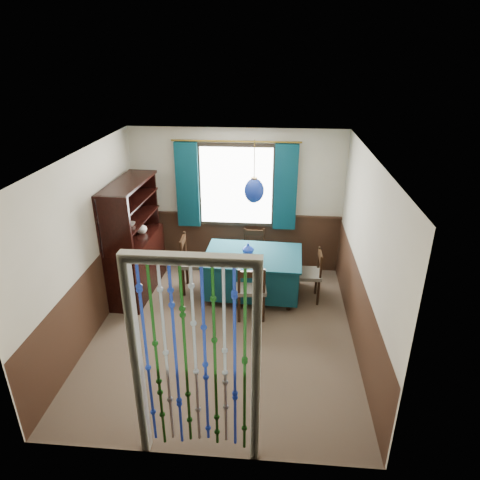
# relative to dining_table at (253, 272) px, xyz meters

# --- Properties ---
(floor) EXTENTS (4.00, 4.00, 0.00)m
(floor) POSITION_rel_dining_table_xyz_m (-0.34, -1.05, -0.42)
(floor) COLOR brown
(floor) RESTS_ON ground
(ceiling) EXTENTS (4.00, 4.00, 0.00)m
(ceiling) POSITION_rel_dining_table_xyz_m (-0.34, -1.05, 2.08)
(ceiling) COLOR silver
(ceiling) RESTS_ON ground
(wall_back) EXTENTS (3.60, 0.00, 3.60)m
(wall_back) POSITION_rel_dining_table_xyz_m (-0.34, 0.95, 0.83)
(wall_back) COLOR beige
(wall_back) RESTS_ON ground
(wall_front) EXTENTS (3.60, 0.00, 3.60)m
(wall_front) POSITION_rel_dining_table_xyz_m (-0.34, -3.05, 0.83)
(wall_front) COLOR beige
(wall_front) RESTS_ON ground
(wall_left) EXTENTS (0.00, 4.00, 4.00)m
(wall_left) POSITION_rel_dining_table_xyz_m (-2.14, -1.05, 0.83)
(wall_left) COLOR beige
(wall_left) RESTS_ON ground
(wall_right) EXTENTS (0.00, 4.00, 4.00)m
(wall_right) POSITION_rel_dining_table_xyz_m (1.46, -1.05, 0.83)
(wall_right) COLOR beige
(wall_right) RESTS_ON ground
(wainscot_back) EXTENTS (3.60, 0.00, 3.60)m
(wainscot_back) POSITION_rel_dining_table_xyz_m (-0.34, 0.94, 0.08)
(wainscot_back) COLOR #362014
(wainscot_back) RESTS_ON ground
(wainscot_front) EXTENTS (3.60, 0.00, 3.60)m
(wainscot_front) POSITION_rel_dining_table_xyz_m (-0.34, -3.03, 0.08)
(wainscot_front) COLOR #362014
(wainscot_front) RESTS_ON ground
(wainscot_left) EXTENTS (0.00, 4.00, 4.00)m
(wainscot_left) POSITION_rel_dining_table_xyz_m (-2.13, -1.05, 0.08)
(wainscot_left) COLOR #362014
(wainscot_left) RESTS_ON ground
(wainscot_right) EXTENTS (0.00, 4.00, 4.00)m
(wainscot_right) POSITION_rel_dining_table_xyz_m (1.44, -1.05, 0.08)
(wainscot_right) COLOR #362014
(wainscot_right) RESTS_ON ground
(window) EXTENTS (1.32, 0.12, 1.42)m
(window) POSITION_rel_dining_table_xyz_m (-0.34, 0.90, 1.13)
(window) COLOR black
(window) RESTS_ON wall_back
(doorway) EXTENTS (1.16, 0.12, 2.18)m
(doorway) POSITION_rel_dining_table_xyz_m (-0.34, -2.99, 0.63)
(doorway) COLOR silver
(doorway) RESTS_ON ground
(dining_table) EXTENTS (1.54, 1.10, 0.72)m
(dining_table) POSITION_rel_dining_table_xyz_m (0.00, 0.00, 0.00)
(dining_table) COLOR #0B333D
(dining_table) RESTS_ON floor
(chair_near) EXTENTS (0.47, 0.45, 0.87)m
(chair_near) POSITION_rel_dining_table_xyz_m (0.01, -0.62, 0.04)
(chair_near) COLOR black
(chair_near) RESTS_ON floor
(chair_far) EXTENTS (0.41, 0.39, 0.82)m
(chair_far) POSITION_rel_dining_table_xyz_m (-0.03, 0.67, 0.02)
(chair_far) COLOR black
(chair_far) RESTS_ON floor
(chair_left) EXTENTS (0.48, 0.50, 0.95)m
(chair_left) POSITION_rel_dining_table_xyz_m (-0.96, 0.08, 0.08)
(chair_left) COLOR black
(chair_left) RESTS_ON floor
(chair_right) EXTENTS (0.40, 0.42, 0.84)m
(chair_right) POSITION_rel_dining_table_xyz_m (0.89, -0.05, 0.03)
(chair_right) COLOR black
(chair_right) RESTS_ON floor
(sideboard) EXTENTS (0.55, 1.43, 1.85)m
(sideboard) POSITION_rel_dining_table_xyz_m (-1.88, -0.02, 0.21)
(sideboard) COLOR black
(sideboard) RESTS_ON floor
(pendant_lamp) EXTENTS (0.29, 0.29, 0.92)m
(pendant_lamp) POSITION_rel_dining_table_xyz_m (0.00, 0.00, 1.34)
(pendant_lamp) COLOR olive
(pendant_lamp) RESTS_ON ceiling
(vase_table) EXTENTS (0.17, 0.17, 0.17)m
(vase_table) POSITION_rel_dining_table_xyz_m (-0.08, 0.01, 0.39)
(vase_table) COLOR #162F9D
(vase_table) RESTS_ON dining_table
(bowl_shelf) EXTENTS (0.21, 0.21, 0.05)m
(bowl_shelf) POSITION_rel_dining_table_xyz_m (-1.82, -0.29, 0.87)
(bowl_shelf) COLOR beige
(bowl_shelf) RESTS_ON sideboard
(vase_sideboard) EXTENTS (0.20, 0.20, 0.20)m
(vase_sideboard) POSITION_rel_dining_table_xyz_m (-1.82, 0.23, 0.61)
(vase_sideboard) COLOR beige
(vase_sideboard) RESTS_ON sideboard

